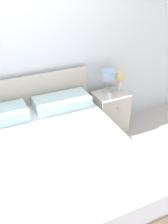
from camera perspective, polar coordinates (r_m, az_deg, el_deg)
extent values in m
plane|color=#BCB7B2|center=(3.86, -11.41, -6.12)|extent=(12.00, 12.00, 0.00)
cube|color=white|center=(3.32, -14.09, 12.75)|extent=(8.00, 0.06, 2.60)
cube|color=tan|center=(3.01, -6.63, -14.29)|extent=(1.69, 2.01, 0.33)
cube|color=white|center=(2.81, -7.00, -10.01)|extent=(1.65, 1.97, 0.27)
cube|color=beige|center=(3.56, -12.13, 0.03)|extent=(1.72, 0.05, 1.00)
cube|color=silver|center=(3.38, -4.86, 2.20)|extent=(0.71, 0.36, 0.14)
cube|color=silver|center=(3.88, 5.66, 0.01)|extent=(0.46, 0.38, 0.60)
sphere|color=#B2AD93|center=(3.65, 7.36, 0.80)|extent=(0.02, 0.02, 0.02)
cylinder|color=beige|center=(3.75, 5.05, 4.62)|extent=(0.12, 0.12, 0.05)
cylinder|color=#B7B29E|center=(3.71, 5.12, 6.05)|extent=(0.02, 0.02, 0.15)
cylinder|color=#A8BCDB|center=(3.65, 5.22, 8.04)|extent=(0.20, 0.20, 0.13)
cylinder|color=white|center=(3.82, 7.62, 5.81)|extent=(0.07, 0.07, 0.16)
sphere|color=#E5D17F|center=(3.76, 7.76, 7.66)|extent=(0.15, 0.15, 0.15)
sphere|color=#609356|center=(3.80, 8.20, 7.23)|extent=(0.07, 0.07, 0.07)
cylinder|color=white|center=(3.61, 5.47, 3.06)|extent=(0.11, 0.11, 0.01)
cylinder|color=white|center=(3.60, 5.50, 3.54)|extent=(0.07, 0.07, 0.06)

